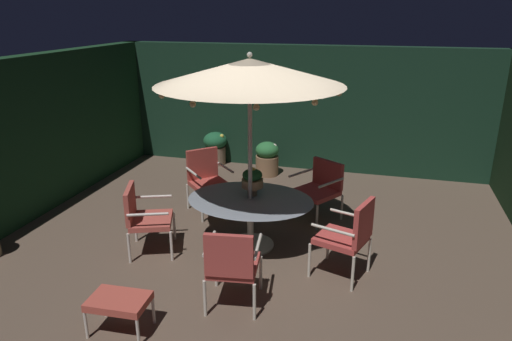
{
  "coord_description": "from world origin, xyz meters",
  "views": [
    {
      "loc": [
        1.51,
        -5.44,
        3.14
      ],
      "look_at": [
        -0.09,
        0.45,
        1.02
      ],
      "focal_mm": 32.69,
      "sensor_mm": 36.0,
      "label": 1
    }
  ],
  "objects_px": {
    "patio_chair_east": "(144,214)",
    "potted_plant_back_center": "(267,158)",
    "patio_umbrella": "(250,72)",
    "patio_chair_north": "(320,186)",
    "potted_plant_front_corner": "(215,147)",
    "patio_chair_northeast": "(207,177)",
    "patio_chair_southeast": "(232,262)",
    "centerpiece_planter": "(252,179)",
    "patio_dining_table": "(250,208)",
    "patio_chair_south": "(349,233)",
    "ottoman_footrest": "(119,302)"
  },
  "relations": [
    {
      "from": "patio_chair_north",
      "to": "patio_chair_northeast",
      "type": "height_order",
      "value": "patio_chair_northeast"
    },
    {
      "from": "patio_chair_east",
      "to": "patio_chair_southeast",
      "type": "height_order",
      "value": "patio_chair_southeast"
    },
    {
      "from": "patio_chair_northeast",
      "to": "potted_plant_front_corner",
      "type": "distance_m",
      "value": 2.41
    },
    {
      "from": "patio_dining_table",
      "to": "potted_plant_front_corner",
      "type": "distance_m",
      "value": 3.74
    },
    {
      "from": "potted_plant_front_corner",
      "to": "patio_chair_east",
      "type": "bearing_deg",
      "value": -84.32
    },
    {
      "from": "patio_umbrella",
      "to": "patio_chair_north",
      "type": "distance_m",
      "value": 2.36
    },
    {
      "from": "centerpiece_planter",
      "to": "potted_plant_back_center",
      "type": "relative_size",
      "value": 0.6
    },
    {
      "from": "patio_dining_table",
      "to": "potted_plant_front_corner",
      "type": "bearing_deg",
      "value": 117.37
    },
    {
      "from": "patio_dining_table",
      "to": "patio_chair_north",
      "type": "height_order",
      "value": "patio_chair_north"
    },
    {
      "from": "patio_chair_south",
      "to": "potted_plant_back_center",
      "type": "xyz_separation_m",
      "value": [
        -1.86,
        3.39,
        -0.25
      ]
    },
    {
      "from": "patio_umbrella",
      "to": "centerpiece_planter",
      "type": "xyz_separation_m",
      "value": [
        -0.01,
        0.14,
        -1.46
      ]
    },
    {
      "from": "patio_chair_northeast",
      "to": "ottoman_footrest",
      "type": "relative_size",
      "value": 1.62
    },
    {
      "from": "patio_umbrella",
      "to": "ottoman_footrest",
      "type": "xyz_separation_m",
      "value": [
        -0.78,
        -2.1,
        -2.06
      ]
    },
    {
      "from": "patio_chair_east",
      "to": "potted_plant_back_center",
      "type": "height_order",
      "value": "patio_chair_east"
    },
    {
      "from": "patio_dining_table",
      "to": "ottoman_footrest",
      "type": "relative_size",
      "value": 2.81
    },
    {
      "from": "patio_umbrella",
      "to": "patio_chair_southeast",
      "type": "distance_m",
      "value": 2.33
    },
    {
      "from": "patio_chair_east",
      "to": "ottoman_footrest",
      "type": "height_order",
      "value": "patio_chair_east"
    },
    {
      "from": "ottoman_footrest",
      "to": "patio_chair_south",
      "type": "bearing_deg",
      "value": 37.44
    },
    {
      "from": "potted_plant_front_corner",
      "to": "potted_plant_back_center",
      "type": "height_order",
      "value": "potted_plant_front_corner"
    },
    {
      "from": "patio_chair_northeast",
      "to": "patio_chair_north",
      "type": "bearing_deg",
      "value": 5.66
    },
    {
      "from": "patio_chair_south",
      "to": "patio_chair_northeast",
      "type": "bearing_deg",
      "value": 148.26
    },
    {
      "from": "patio_chair_north",
      "to": "patio_chair_northeast",
      "type": "relative_size",
      "value": 0.91
    },
    {
      "from": "patio_chair_southeast",
      "to": "patio_chair_south",
      "type": "height_order",
      "value": "patio_chair_south"
    },
    {
      "from": "patio_chair_southeast",
      "to": "potted_plant_back_center",
      "type": "relative_size",
      "value": 1.46
    },
    {
      "from": "patio_chair_north",
      "to": "patio_dining_table",
      "type": "bearing_deg",
      "value": -123.15
    },
    {
      "from": "patio_chair_south",
      "to": "potted_plant_front_corner",
      "type": "xyz_separation_m",
      "value": [
        -3.08,
        3.77,
        -0.22
      ]
    },
    {
      "from": "potted_plant_front_corner",
      "to": "patio_chair_northeast",
      "type": "bearing_deg",
      "value": -73.09
    },
    {
      "from": "patio_chair_east",
      "to": "ottoman_footrest",
      "type": "bearing_deg",
      "value": -70.76
    },
    {
      "from": "patio_dining_table",
      "to": "patio_chair_east",
      "type": "height_order",
      "value": "patio_chair_east"
    },
    {
      "from": "patio_dining_table",
      "to": "patio_chair_south",
      "type": "relative_size",
      "value": 1.68
    },
    {
      "from": "patio_chair_south",
      "to": "ottoman_footrest",
      "type": "height_order",
      "value": "patio_chair_south"
    },
    {
      "from": "patio_umbrella",
      "to": "potted_plant_front_corner",
      "type": "bearing_deg",
      "value": 117.37
    },
    {
      "from": "patio_chair_northeast",
      "to": "patio_chair_southeast",
      "type": "distance_m",
      "value": 2.73
    },
    {
      "from": "patio_chair_east",
      "to": "patio_chair_southeast",
      "type": "distance_m",
      "value": 1.78
    },
    {
      "from": "patio_umbrella",
      "to": "patio_chair_south",
      "type": "bearing_deg",
      "value": -18.4
    },
    {
      "from": "patio_chair_southeast",
      "to": "ottoman_footrest",
      "type": "xyz_separation_m",
      "value": [
        -0.98,
        -0.68,
        -0.23
      ]
    },
    {
      "from": "patio_dining_table",
      "to": "patio_chair_south",
      "type": "bearing_deg",
      "value": -18.4
    },
    {
      "from": "patio_chair_east",
      "to": "potted_plant_front_corner",
      "type": "relative_size",
      "value": 1.36
    },
    {
      "from": "patio_umbrella",
      "to": "potted_plant_front_corner",
      "type": "height_order",
      "value": "patio_umbrella"
    },
    {
      "from": "centerpiece_planter",
      "to": "potted_plant_front_corner",
      "type": "relative_size",
      "value": 0.58
    },
    {
      "from": "patio_chair_north",
      "to": "potted_plant_front_corner",
      "type": "bearing_deg",
      "value": 139.75
    },
    {
      "from": "patio_chair_north",
      "to": "patio_chair_east",
      "type": "relative_size",
      "value": 0.96
    },
    {
      "from": "centerpiece_planter",
      "to": "patio_chair_east",
      "type": "distance_m",
      "value": 1.53
    },
    {
      "from": "patio_chair_east",
      "to": "patio_chair_south",
      "type": "xyz_separation_m",
      "value": [
        2.7,
        0.06,
        0.05
      ]
    },
    {
      "from": "patio_umbrella",
      "to": "patio_chair_east",
      "type": "relative_size",
      "value": 2.82
    },
    {
      "from": "patio_umbrella",
      "to": "patio_chair_east",
      "type": "height_order",
      "value": "patio_umbrella"
    },
    {
      "from": "potted_plant_back_center",
      "to": "centerpiece_planter",
      "type": "bearing_deg",
      "value": -80.19
    },
    {
      "from": "patio_chair_east",
      "to": "potted_plant_front_corner",
      "type": "bearing_deg",
      "value": 95.68
    },
    {
      "from": "patio_dining_table",
      "to": "patio_umbrella",
      "type": "height_order",
      "value": "patio_umbrella"
    },
    {
      "from": "patio_chair_south",
      "to": "potted_plant_front_corner",
      "type": "height_order",
      "value": "patio_chair_south"
    }
  ]
}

